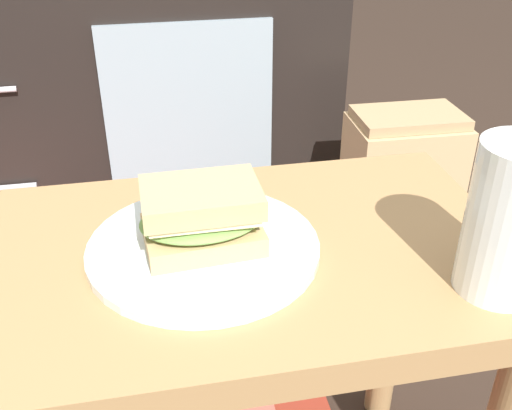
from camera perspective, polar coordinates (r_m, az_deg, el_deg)
name	(u,v)px	position (r m, az deg, el deg)	size (l,w,h in m)	color
side_table	(252,313)	(0.69, -0.38, -10.15)	(0.56, 0.36, 0.46)	#A37A4C
tv_cabinet	(133,97)	(1.56, -11.55, 10.00)	(0.96, 0.46, 0.58)	black
area_rug	(24,384)	(1.19, -21.11, -15.52)	(1.03, 0.75, 0.01)	maroon
plate	(204,249)	(0.62, -4.97, -4.14)	(0.24, 0.24, 0.01)	silver
sandwich_front	(202,218)	(0.60, -5.12, -1.20)	(0.13, 0.10, 0.07)	tan
beer_glass	(510,223)	(0.59, 22.91, -1.62)	(0.08, 0.08, 0.15)	silver
paper_bag	(398,196)	(1.32, 13.33, 0.83)	(0.22, 0.16, 0.37)	tan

